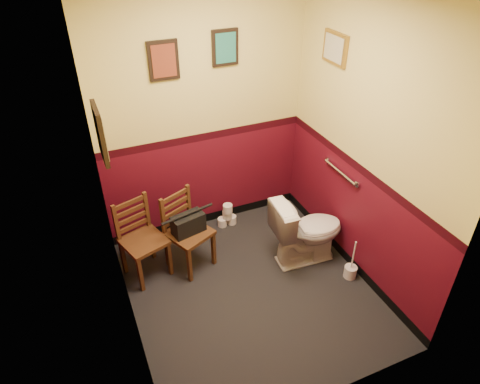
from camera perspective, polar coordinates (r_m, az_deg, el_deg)
name	(u,v)px	position (r m, az deg, el deg)	size (l,w,h in m)	color
floor	(250,290)	(4.27, 1.37, -12.97)	(2.20, 2.40, 0.00)	black
wall_back	(203,115)	(4.40, -4.99, 10.16)	(2.20, 2.70, 0.00)	#4F0B19
wall_front	(339,270)	(2.60, 13.01, -10.04)	(2.20, 2.70, 0.00)	#4F0B19
wall_left	(112,203)	(3.18, -16.66, -1.47)	(2.40, 2.70, 0.00)	#4F0B19
wall_right	(366,146)	(3.95, 16.40, 5.90)	(2.40, 2.70, 0.00)	#4F0B19
grab_bar	(340,172)	(4.29, 13.24, 2.61)	(0.05, 0.56, 0.06)	silver
framed_print_back_a	(164,61)	(4.09, -10.16, 16.87)	(0.28, 0.04, 0.36)	black
framed_print_back_b	(225,48)	(4.25, -1.99, 18.69)	(0.26, 0.04, 0.34)	black
framed_print_left	(100,134)	(3.02, -18.12, 7.41)	(0.04, 0.30, 0.38)	black
framed_print_right	(335,48)	(4.13, 12.55, 18.21)	(0.04, 0.34, 0.28)	olive
toilet	(307,231)	(4.41, 8.93, -5.13)	(0.42, 0.75, 0.73)	white
toilet_brush	(350,271)	(4.49, 14.50, -10.16)	(0.13, 0.13, 0.45)	silver
chair_left	(142,239)	(4.28, -12.98, -6.19)	(0.49, 0.49, 0.83)	#533018
chair_right	(187,231)	(4.30, -7.14, -5.24)	(0.51, 0.51, 0.83)	#533018
handbag	(188,224)	(4.21, -6.91, -4.20)	(0.34, 0.22, 0.23)	black
tp_stack	(227,216)	(4.95, -1.71, -3.25)	(0.23, 0.14, 0.30)	silver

